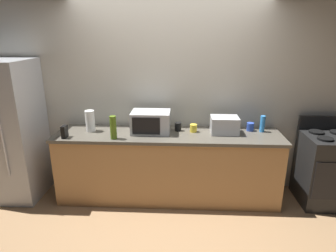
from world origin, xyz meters
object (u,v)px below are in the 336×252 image
object	(u,v)px
mug_yellow	(193,128)
toaster_oven	(224,125)
mug_black	(178,127)
microwave	(151,122)
cordless_phone	(64,132)
bottle_spray_cleaner	(262,124)
mug_blue	(250,127)
stove_range	(325,169)
paper_towel_roll	(90,121)
bottle_olive_oil	(113,128)
refrigerator	(9,131)

from	to	relation	value
mug_yellow	toaster_oven	bearing A→B (deg)	-3.52
mug_black	microwave	bearing A→B (deg)	-167.99
cordless_phone	bottle_spray_cleaner	xyz separation A→B (m)	(2.43, 0.34, 0.03)
toaster_oven	mug_blue	xyz separation A→B (m)	(0.35, 0.11, -0.05)
mug_blue	stove_range	bearing A→B (deg)	-10.00
cordless_phone	stove_range	bearing A→B (deg)	3.22
stove_range	mug_blue	size ratio (longest dim) A/B	10.26
toaster_oven	bottle_spray_cleaner	size ratio (longest dim) A/B	1.62
microwave	toaster_oven	world-z (taller)	microwave
paper_towel_roll	mug_blue	bearing A→B (deg)	3.27
bottle_spray_cleaner	mug_yellow	world-z (taller)	bottle_spray_cleaner
toaster_oven	mug_blue	world-z (taller)	toaster_oven
bottle_olive_oil	mug_yellow	bearing A→B (deg)	17.26
mug_yellow	paper_towel_roll	bearing A→B (deg)	-178.53
stove_range	mug_yellow	size ratio (longest dim) A/B	10.89
stove_range	mug_yellow	world-z (taller)	stove_range
refrigerator	mug_blue	xyz separation A→B (m)	(3.10, 0.17, 0.05)
bottle_olive_oil	bottle_spray_cleaner	world-z (taller)	bottle_olive_oil
bottle_spray_cleaner	mug_black	distance (m)	1.07
microwave	mug_black	xyz separation A→B (m)	(0.34, 0.07, -0.08)
toaster_oven	paper_towel_roll	bearing A→B (deg)	-179.66
refrigerator	microwave	size ratio (longest dim) A/B	3.75
paper_towel_roll	refrigerator	bearing A→B (deg)	-177.27
toaster_oven	mug_yellow	bearing A→B (deg)	176.48
paper_towel_roll	bottle_olive_oil	xyz separation A→B (m)	(0.36, -0.26, 0.00)
cordless_phone	mug_black	distance (m)	1.39
microwave	bottle_olive_oil	size ratio (longest dim) A/B	1.71
refrigerator	stove_range	world-z (taller)	refrigerator
refrigerator	cordless_phone	distance (m)	0.84
stove_range	bottle_spray_cleaner	xyz separation A→B (m)	(-0.81, 0.13, 0.54)
refrigerator	bottle_spray_cleaner	bearing A→B (deg)	2.35
paper_towel_roll	mug_black	world-z (taller)	paper_towel_roll
toaster_oven	mug_black	distance (m)	0.59
bottle_spray_cleaner	mug_black	world-z (taller)	bottle_spray_cleaner
microwave	bottle_spray_cleaner	size ratio (longest dim) A/B	2.29
paper_towel_roll	bottle_olive_oil	world-z (taller)	bottle_olive_oil
microwave	bottle_spray_cleaner	distance (m)	1.41
paper_towel_roll	bottle_spray_cleaner	xyz separation A→B (m)	(2.19, 0.08, -0.03)
bottle_olive_oil	mug_yellow	xyz separation A→B (m)	(0.96, 0.30, -0.09)
toaster_oven	bottle_olive_oil	size ratio (longest dim) A/B	1.21
paper_towel_roll	mug_black	bearing A→B (deg)	3.60
toaster_oven	bottle_olive_oil	distance (m)	1.37
microwave	mug_blue	distance (m)	1.28
toaster_oven	bottle_olive_oil	bearing A→B (deg)	-168.48
microwave	bottle_spray_cleaner	bearing A→B (deg)	3.44
stove_range	cordless_phone	bearing A→B (deg)	-176.38
stove_range	mug_yellow	bearing A→B (deg)	177.14
bottle_olive_oil	mug_blue	world-z (taller)	bottle_olive_oil
stove_range	mug_black	xyz separation A→B (m)	(-1.88, 0.12, 0.49)
microwave	refrigerator	bearing A→B (deg)	-178.50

